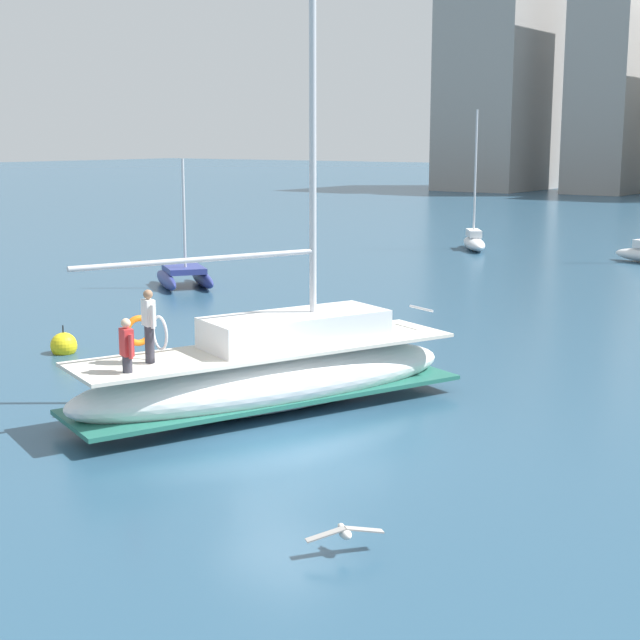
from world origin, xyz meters
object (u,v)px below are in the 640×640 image
at_px(moored_cutter_left, 184,275).
at_px(mooring_buoy, 64,345).
at_px(moored_sloop_near, 474,240).
at_px(seagull, 345,532).
at_px(main_sailboat, 272,371).

height_order(moored_cutter_left, mooring_buoy, moored_cutter_left).
height_order(moored_sloop_near, seagull, moored_sloop_near).
xyz_separation_m(moored_sloop_near, seagull, (16.73, -37.15, -0.19)).
bearing_deg(mooring_buoy, main_sailboat, -6.76).
xyz_separation_m(main_sailboat, seagull, (5.78, -5.45, -0.58)).
bearing_deg(moored_cutter_left, seagull, -41.05).
height_order(main_sailboat, moored_sloop_near, main_sailboat).
distance_m(moored_sloop_near, seagull, 40.74).
height_order(moored_cutter_left, seagull, moored_cutter_left).
relative_size(seagull, mooring_buoy, 1.08).
distance_m(moored_cutter_left, seagull, 26.97).
bearing_deg(seagull, moored_cutter_left, 138.95).
relative_size(main_sailboat, mooring_buoy, 14.02).
bearing_deg(moored_sloop_near, main_sailboat, -70.94).
relative_size(moored_cutter_left, mooring_buoy, 5.42).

